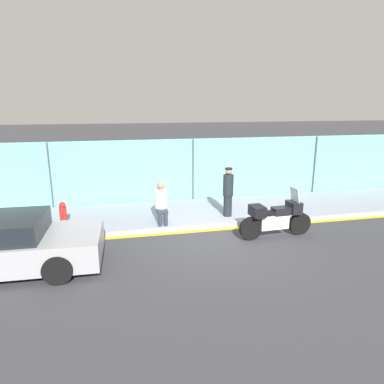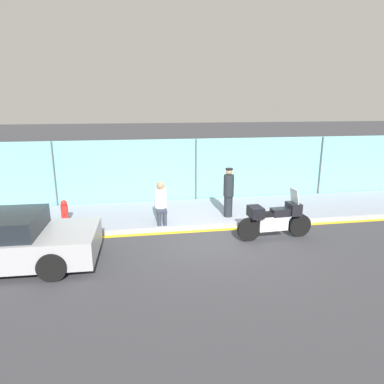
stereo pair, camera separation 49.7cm
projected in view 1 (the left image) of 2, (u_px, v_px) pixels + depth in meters
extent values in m
plane|color=#38383D|center=(221.00, 239.00, 9.91)|extent=(120.00, 120.00, 0.00)
cube|color=#8E93A3|center=(202.00, 212.00, 12.09)|extent=(38.54, 2.92, 0.17)
cube|color=gold|center=(214.00, 230.00, 10.64)|extent=(38.54, 0.18, 0.01)
cube|color=#6BB2B7|center=(193.00, 171.00, 13.26)|extent=(36.61, 0.08, 2.52)
cylinder|color=#4C4C51|center=(50.00, 178.00, 12.09)|extent=(0.05, 0.05, 2.52)
cylinder|color=#4C4C51|center=(193.00, 172.00, 13.16)|extent=(0.05, 0.05, 2.52)
cylinder|color=#4C4C51|center=(315.00, 167.00, 14.23)|extent=(0.05, 0.05, 2.52)
cylinder|color=black|center=(300.00, 224.00, 10.21)|extent=(0.68, 0.17, 0.68)
cylinder|color=black|center=(251.00, 228.00, 9.81)|extent=(0.68, 0.17, 0.68)
cube|color=silver|center=(274.00, 221.00, 9.95)|extent=(0.88, 0.32, 0.43)
cube|color=black|center=(281.00, 211.00, 9.93)|extent=(0.54, 0.33, 0.22)
cube|color=black|center=(271.00, 213.00, 9.86)|extent=(0.61, 0.31, 0.10)
cube|color=black|center=(294.00, 207.00, 10.02)|extent=(0.34, 0.49, 0.34)
cube|color=silver|center=(295.00, 195.00, 9.92)|extent=(0.13, 0.42, 0.42)
cube|color=black|center=(257.00, 211.00, 9.73)|extent=(0.39, 0.52, 0.30)
cylinder|color=#1E2328|center=(228.00, 206.00, 11.34)|extent=(0.28, 0.28, 0.70)
cylinder|color=#1E2328|center=(228.00, 185.00, 11.17)|extent=(0.34, 0.34, 0.70)
sphere|color=#A37556|center=(229.00, 171.00, 11.05)|extent=(0.21, 0.21, 0.21)
cylinder|color=black|center=(229.00, 169.00, 11.03)|extent=(0.24, 0.24, 0.05)
cylinder|color=#2D3342|center=(160.00, 220.00, 10.41)|extent=(0.12, 0.12, 0.42)
cylinder|color=#2D3342|center=(166.00, 219.00, 10.45)|extent=(0.12, 0.12, 0.42)
cube|color=#2D3342|center=(162.00, 211.00, 10.57)|extent=(0.32, 0.42, 0.10)
cylinder|color=white|center=(161.00, 199.00, 10.68)|extent=(0.38, 0.38, 0.59)
sphere|color=#A37556|center=(161.00, 186.00, 10.58)|extent=(0.24, 0.24, 0.24)
cylinder|color=black|center=(70.00, 239.00, 9.10)|extent=(0.66, 0.24, 0.65)
cylinder|color=black|center=(58.00, 270.00, 7.41)|extent=(0.66, 0.24, 0.65)
cylinder|color=red|center=(63.00, 215.00, 10.59)|extent=(0.21, 0.21, 0.56)
sphere|color=red|center=(62.00, 205.00, 10.51)|extent=(0.19, 0.19, 0.19)
cylinder|color=red|center=(63.00, 216.00, 10.48)|extent=(0.08, 0.09, 0.08)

